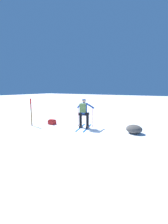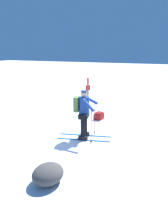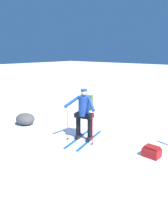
{
  "view_description": "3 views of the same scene",
  "coord_description": "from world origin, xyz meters",
  "px_view_note": "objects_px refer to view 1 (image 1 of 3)",
  "views": [
    {
      "loc": [
        -4.15,
        6.44,
        2.21
      ],
      "look_at": [
        -0.02,
        -0.58,
        0.9
      ],
      "focal_mm": 24.0,
      "sensor_mm": 36.0,
      "label": 1
    },
    {
      "loc": [
        -6.18,
        -3.43,
        2.86
      ],
      "look_at": [
        -0.02,
        -0.58,
        0.9
      ],
      "focal_mm": 35.0,
      "sensor_mm": 36.0,
      "label": 2
    },
    {
      "loc": [
        4.18,
        -5.44,
        2.7
      ],
      "look_at": [
        -0.02,
        -0.58,
        0.9
      ],
      "focal_mm": 35.0,
      "sensor_mm": 36.0,
      "label": 3
    }
  ],
  "objects_px": {
    "skier": "(84,112)",
    "dropped_backpack": "(52,122)",
    "rock_boulder": "(134,129)",
    "trail_marker": "(31,110)"
  },
  "relations": [
    {
      "from": "dropped_backpack",
      "to": "rock_boulder",
      "type": "bearing_deg",
      "value": -172.47
    },
    {
      "from": "dropped_backpack",
      "to": "rock_boulder",
      "type": "distance_m",
      "value": 4.81
    },
    {
      "from": "rock_boulder",
      "to": "trail_marker",
      "type": "bearing_deg",
      "value": 15.09
    },
    {
      "from": "dropped_backpack",
      "to": "rock_boulder",
      "type": "height_order",
      "value": "rock_boulder"
    },
    {
      "from": "dropped_backpack",
      "to": "skier",
      "type": "bearing_deg",
      "value": -172.99
    },
    {
      "from": "skier",
      "to": "dropped_backpack",
      "type": "xyz_separation_m",
      "value": [
        2.12,
        0.26,
        -0.78
      ]
    },
    {
      "from": "dropped_backpack",
      "to": "rock_boulder",
      "type": "xyz_separation_m",
      "value": [
        -4.76,
        -0.63,
        0.08
      ]
    },
    {
      "from": "dropped_backpack",
      "to": "trail_marker",
      "type": "distance_m",
      "value": 1.43
    },
    {
      "from": "skier",
      "to": "dropped_backpack",
      "type": "distance_m",
      "value": 2.28
    },
    {
      "from": "dropped_backpack",
      "to": "trail_marker",
      "type": "height_order",
      "value": "trail_marker"
    }
  ]
}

